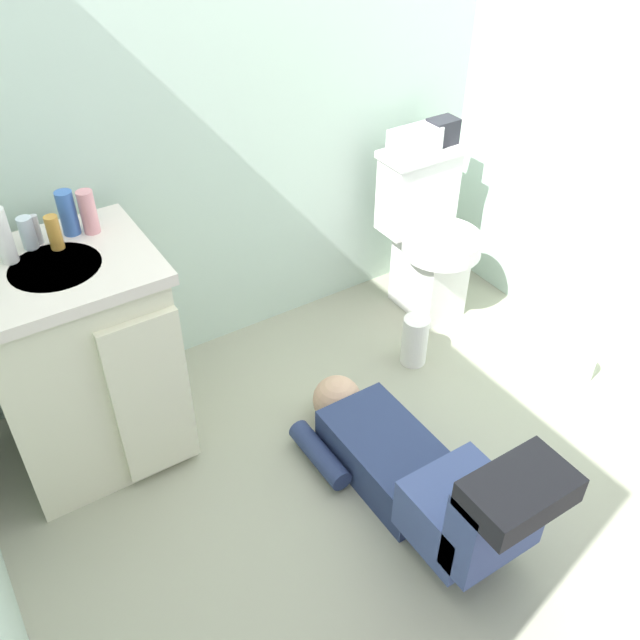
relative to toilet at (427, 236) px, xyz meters
The scene contains 15 objects.
ground_plane 1.15m from the toilet, 138.64° to the right, with size 2.92×2.99×0.04m, color #989982.
wall_back 1.21m from the toilet, 158.67° to the left, with size 2.58×0.08×2.40m, color silver.
toilet is the anchor object (origin of this frame).
vanity_cabinet 1.58m from the toilet, behind, with size 0.60×0.53×0.82m.
faucet 1.67m from the toilet, behind, with size 0.02×0.02×0.10m, color silver.
person_plumber 1.22m from the toilet, 129.47° to the right, with size 0.39×1.06×0.52m.
tissue_box 0.44m from the toilet, 116.43° to the left, with size 0.22×0.11×0.10m, color silver.
toiletry_bag 0.46m from the toilet, 40.77° to the left, with size 0.12×0.09×0.11m, color #26262D.
bottle_white 1.78m from the toilet, behind, with size 0.05×0.05×0.18m, color white.
bottle_clear 1.69m from the toilet, behind, with size 0.05×0.05×0.11m, color silver.
bottle_amber 1.63m from the toilet, behind, with size 0.04×0.04×0.11m, color #C18735.
bottle_blue 1.57m from the toilet, behind, with size 0.06×0.06×0.15m, color #3B68BA.
bottle_pink 1.52m from the toilet, behind, with size 0.05×0.05×0.15m, color pink.
paper_towel_roll 0.51m from the toilet, 133.20° to the right, with size 0.11×0.11×0.23m, color white.
toilet_paper_roll 0.86m from the toilet, 73.14° to the right, with size 0.11×0.11×0.10m, color white.
Camera 1 is at (-1.04, -1.29, 2.00)m, focal length 39.00 mm.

